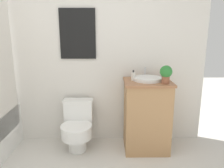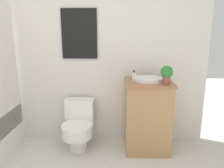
% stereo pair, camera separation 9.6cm
% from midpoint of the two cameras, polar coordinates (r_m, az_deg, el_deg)
% --- Properties ---
extents(wall_back, '(3.53, 0.07, 2.50)m').
position_cam_midpoint_polar(wall_back, '(2.92, -11.84, 8.91)').
color(wall_back, silver).
rests_on(wall_back, ground_plane).
extents(toilet, '(0.38, 0.51, 0.62)m').
position_cam_midpoint_polar(toilet, '(2.86, -9.95, -10.70)').
color(toilet, white).
rests_on(toilet, ground_plane).
extents(vanity, '(0.57, 0.49, 0.89)m').
position_cam_midpoint_polar(vanity, '(2.80, 8.00, -8.11)').
color(vanity, '#AD7F51').
rests_on(vanity, ground_plane).
extents(sink, '(0.35, 0.39, 0.13)m').
position_cam_midpoint_polar(sink, '(2.68, 8.26, 1.35)').
color(sink, white).
rests_on(sink, vanity).
extents(soap_bottle, '(0.05, 0.05, 0.13)m').
position_cam_midpoint_polar(soap_bottle, '(2.66, 4.54, 2.06)').
color(soap_bottle, silver).
rests_on(soap_bottle, vanity).
extents(potted_plant, '(0.14, 0.14, 0.21)m').
position_cam_midpoint_polar(potted_plant, '(2.54, 12.88, 2.77)').
color(potted_plant, brown).
rests_on(potted_plant, vanity).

